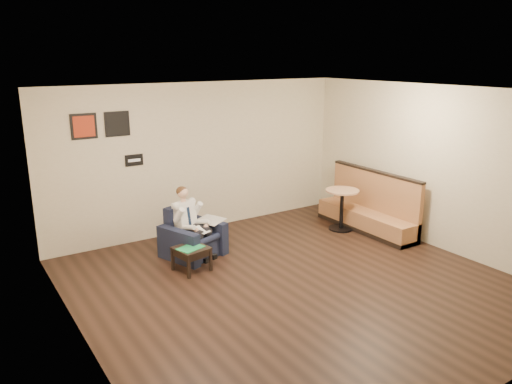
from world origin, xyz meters
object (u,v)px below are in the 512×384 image
banquette (367,202)px  cafe_table (342,210)px  green_folder (190,248)px  armchair (193,233)px  seated_man (197,225)px  coffee_mug (195,241)px  side_table (192,259)px  smartphone (188,244)px

banquette → cafe_table: 0.50m
green_folder → cafe_table: bearing=3.2°
armchair → cafe_table: armchair is taller
seated_man → coffee_mug: seated_man is taller
armchair → coffee_mug: (-0.16, -0.41, 0.02)m
green_folder → banquette: 3.68m
armchair → side_table: 0.65m
smartphone → banquette: 3.65m
side_table → green_folder: 0.20m
seated_man → side_table: 0.66m
seated_man → cafe_table: (2.95, -0.27, -0.16)m
seated_man → green_folder: bearing=-147.3°
seated_man → banquette: bearing=-29.2°
coffee_mug → banquette: banquette is taller
seated_man → smartphone: seated_man is taller
coffee_mug → armchair: bearing=68.6°
smartphone → banquette: banquette is taller
side_table → banquette: bearing=-1.8°
seated_man → green_folder: size_ratio=2.90×
armchair → cafe_table: size_ratio=1.06×
side_table → coffee_mug: 0.30m
armchair → seated_man: size_ratio=0.75×
side_table → green_folder: bearing=-135.7°
green_folder → cafe_table: (3.30, 0.19, 0.01)m
coffee_mug → banquette: bearing=-4.0°
seated_man → cafe_table: size_ratio=1.41×
armchair → cafe_table: bearing=-26.8°
smartphone → banquette: bearing=-4.7°
coffee_mug → cafe_table: (3.14, 0.04, -0.03)m
green_folder → banquette: (3.68, -0.10, 0.17)m
coffee_mug → cafe_table: cafe_table is taller
seated_man → coffee_mug: 0.39m
green_folder → coffee_mug: coffee_mug is taller
armchair → smartphone: size_ratio=7.03×
seated_man → cafe_table: bearing=-25.0°
seated_man → smartphone: size_ratio=9.33×
coffee_mug → cafe_table: 3.14m
side_table → smartphone: (0.02, 0.14, 0.20)m
seated_man → side_table: seated_man is taller
smartphone → green_folder: bearing=-104.0°
armchair → coffee_mug: size_ratio=10.36×
coffee_mug → seated_man: bearing=57.4°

